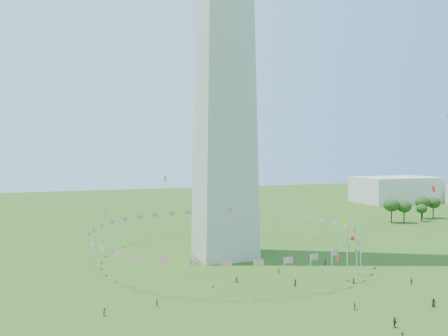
# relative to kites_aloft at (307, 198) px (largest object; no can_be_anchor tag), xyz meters

# --- Properties ---
(ground) EXTENTS (600.00, 600.00, 0.00)m
(ground) POSITION_rel_kites_aloft_xyz_m (-13.41, -23.55, -20.20)
(ground) COLOR #294C11
(ground) RESTS_ON ground
(flag_ring) EXTENTS (80.24, 80.24, 9.00)m
(flag_ring) POSITION_rel_kites_aloft_xyz_m (-13.41, 26.45, -15.70)
(flag_ring) COLOR silver
(flag_ring) RESTS_ON ground
(gov_building_east_a) EXTENTS (50.00, 30.00, 16.00)m
(gov_building_east_a) POSITION_rel_kites_aloft_xyz_m (136.59, 126.45, -12.20)
(gov_building_east_a) COLOR beige
(gov_building_east_a) RESTS_ON ground
(crowd) EXTENTS (98.40, 64.91, 1.99)m
(crowd) POSITION_rel_kites_aloft_xyz_m (-0.09, -23.20, -19.37)
(crowd) COLOR #21274D
(crowd) RESTS_ON ground
(kites_aloft) EXTENTS (80.35, 71.42, 36.43)m
(kites_aloft) POSITION_rel_kites_aloft_xyz_m (0.00, 0.00, 0.00)
(kites_aloft) COLOR yellow
(kites_aloft) RESTS_ON ground
(tree_line_east) EXTENTS (54.05, 15.98, 10.87)m
(tree_line_east) POSITION_rel_kites_aloft_xyz_m (101.20, 61.90, -15.10)
(tree_line_east) COLOR #294F1A
(tree_line_east) RESTS_ON ground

